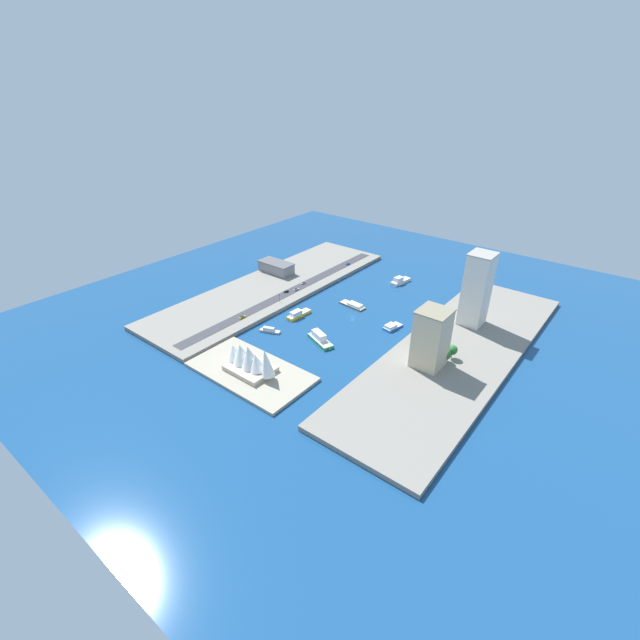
# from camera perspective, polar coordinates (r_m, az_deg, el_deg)

# --- Properties ---
(ground_plane) EXTENTS (440.00, 440.00, 0.00)m
(ground_plane) POSITION_cam_1_polar(r_m,az_deg,el_deg) (339.96, 4.23, 0.38)
(ground_plane) COLOR navy
(quay_west) EXTENTS (70.00, 240.00, 3.15)m
(quay_west) POSITION_cam_1_polar(r_m,az_deg,el_deg) (306.95, 17.22, -4.02)
(quay_west) COLOR gray
(quay_west) RESTS_ON ground_plane
(quay_east) EXTENTS (70.00, 240.00, 3.15)m
(quay_east) POSITION_cam_1_polar(r_m,az_deg,el_deg) (387.26, -6.01, 4.27)
(quay_east) COLOR gray
(quay_east) RESTS_ON ground_plane
(peninsula_point) EXTENTS (78.17, 41.86, 2.00)m
(peninsula_point) POSITION_cam_1_polar(r_m,az_deg,el_deg) (279.62, -8.94, -6.59)
(peninsula_point) COLOR #A89E89
(peninsula_point) RESTS_ON ground_plane
(road_strip) EXTENTS (9.58, 228.00, 0.15)m
(road_strip) POSITION_cam_1_polar(r_m,az_deg,el_deg) (373.87, -3.79, 3.72)
(road_strip) COLOR #38383D
(road_strip) RESTS_ON quay_east
(catamaran_blue) EXTENTS (9.80, 16.71, 3.71)m
(catamaran_blue) POSITION_cam_1_polar(r_m,az_deg,el_deg) (327.37, 9.29, -0.84)
(catamaran_blue) COLOR blue
(catamaran_blue) RESTS_ON ground_plane
(ferry_white_commuter) EXTENTS (10.34, 23.24, 6.31)m
(ferry_white_commuter) POSITION_cam_1_polar(r_m,az_deg,el_deg) (402.28, 10.31, 5.01)
(ferry_white_commuter) COLOR silver
(ferry_white_commuter) RESTS_ON ground_plane
(yacht_sleek_gray) EXTENTS (16.14, 9.15, 3.74)m
(yacht_sleek_gray) POSITION_cam_1_polar(r_m,az_deg,el_deg) (320.55, -6.52, -1.33)
(yacht_sleek_gray) COLOR #999EA3
(yacht_sleek_gray) RESTS_ON ground_plane
(ferry_green_doubledeck) EXTENTS (25.32, 15.75, 6.81)m
(ferry_green_doubledeck) POSITION_cam_1_polar(r_m,az_deg,el_deg) (306.51, -0.02, -2.41)
(ferry_green_doubledeck) COLOR #2D8C4C
(ferry_green_doubledeck) RESTS_ON ground_plane
(barge_flat_brown) EXTENTS (23.58, 9.34, 3.04)m
(barge_flat_brown) POSITION_cam_1_polar(r_m,az_deg,el_deg) (355.38, 4.33, 1.93)
(barge_flat_brown) COLOR brown
(barge_flat_brown) RESTS_ON ground_plane
(ferry_yellow_fast) EXTENTS (7.57, 23.47, 5.55)m
(ferry_yellow_fast) POSITION_cam_1_polar(r_m,az_deg,el_deg) (339.42, -2.81, 0.77)
(ferry_yellow_fast) COLOR yellow
(ferry_yellow_fast) RESTS_ON ground_plane
(warehouse_low_gray) EXTENTS (33.51, 15.86, 9.71)m
(warehouse_low_gray) POSITION_cam_1_polar(r_m,az_deg,el_deg) (412.17, -5.68, 6.82)
(warehouse_low_gray) COLOR gray
(warehouse_low_gray) RESTS_ON quay_east
(office_block_beige) EXTENTS (18.68, 19.85, 38.17)m
(office_block_beige) POSITION_cam_1_polar(r_m,az_deg,el_deg) (277.01, 14.16, -2.31)
(office_block_beige) COLOR #C6B793
(office_block_beige) RESTS_ON quay_west
(hotel_broad_white) EXTENTS (16.80, 18.53, 53.74)m
(hotel_broad_white) POSITION_cam_1_polar(r_m,az_deg,el_deg) (331.82, 19.58, 3.75)
(hotel_broad_white) COLOR silver
(hotel_broad_white) RESTS_ON quay_west
(suv_black) EXTENTS (2.16, 4.28, 1.52)m
(suv_black) POSITION_cam_1_polar(r_m,az_deg,el_deg) (372.21, -4.38, 3.71)
(suv_black) COLOR black
(suv_black) RESTS_ON road_strip
(van_white) EXTENTS (1.96, 5.01, 1.57)m
(van_white) POSITION_cam_1_polar(r_m,az_deg,el_deg) (375.28, -3.12, 3.98)
(van_white) COLOR black
(van_white) RESTS_ON road_strip
(taxi_yellow_cab) EXTENTS (2.04, 5.24, 1.57)m
(taxi_yellow_cab) POSITION_cam_1_polar(r_m,az_deg,el_deg) (335.93, -10.02, 0.41)
(taxi_yellow_cab) COLOR black
(taxi_yellow_cab) RESTS_ON road_strip
(sedan_silver) EXTENTS (1.93, 4.59, 1.51)m
(sedan_silver) POSITION_cam_1_polar(r_m,az_deg,el_deg) (386.91, -2.19, 4.79)
(sedan_silver) COLOR black
(sedan_silver) RESTS_ON road_strip
(hatchback_blue) EXTENTS (2.17, 4.67, 1.45)m
(hatchback_blue) POSITION_cam_1_polar(r_m,az_deg,el_deg) (429.63, 3.62, 7.26)
(hatchback_blue) COLOR black
(hatchback_blue) RESTS_ON road_strip
(traffic_light_waterfront) EXTENTS (0.36, 0.36, 6.50)m
(traffic_light_waterfront) POSITION_cam_1_polar(r_m,az_deg,el_deg) (354.94, -5.27, 2.98)
(traffic_light_waterfront) COLOR black
(traffic_light_waterfront) RESTS_ON quay_east
(opera_landmark) EXTENTS (40.32, 21.31, 21.07)m
(opera_landmark) POSITION_cam_1_polar(r_m,az_deg,el_deg) (274.87, -9.14, -5.04)
(opera_landmark) COLOR #BCAD93
(opera_landmark) RESTS_ON peninsula_point
(park_tree_cluster) EXTENTS (8.29, 13.49, 9.41)m
(park_tree_cluster) POSITION_cam_1_polar(r_m,az_deg,el_deg) (291.43, 16.27, -4.04)
(park_tree_cluster) COLOR brown
(park_tree_cluster) RESTS_ON quay_west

